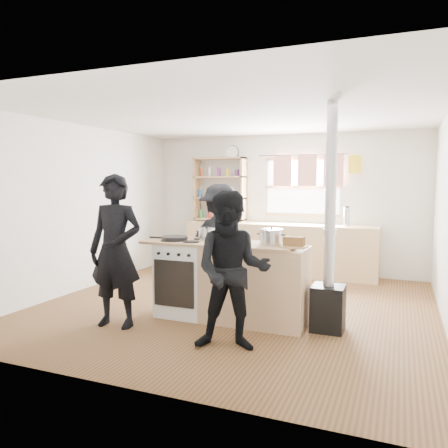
{
  "coord_description": "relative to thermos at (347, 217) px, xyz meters",
  "views": [
    {
      "loc": [
        1.99,
        -5.31,
        1.64
      ],
      "look_at": [
        -0.12,
        -0.1,
        1.1
      ],
      "focal_mm": 35.0,
      "sensor_mm": 36.0,
      "label": 1
    }
  ],
  "objects": [
    {
      "name": "ground",
      "position": [
        -1.16,
        -2.22,
        -1.06
      ],
      "size": [
        5.0,
        5.0,
        0.01
      ],
      "primitive_type": "cube",
      "color": "brown",
      "rests_on": "ground"
    },
    {
      "name": "back_counter",
      "position": [
        -1.16,
        0.0,
        -0.61
      ],
      "size": [
        3.4,
        0.55,
        0.9
      ],
      "primitive_type": "cube",
      "color": "tan",
      "rests_on": "ground"
    },
    {
      "name": "shelving_unit",
      "position": [
        -2.36,
        0.12,
        0.45
      ],
      "size": [
        1.0,
        0.28,
        1.2
      ],
      "color": "tan",
      "rests_on": "back_counter"
    },
    {
      "name": "thermos",
      "position": [
        0.0,
        0.0,
        0.0
      ],
      "size": [
        0.1,
        0.1,
        0.32
      ],
      "primitive_type": "cylinder",
      "color": "silver",
      "rests_on": "back_counter"
    },
    {
      "name": "cooking_island",
      "position": [
        -1.02,
        -2.77,
        -0.59
      ],
      "size": [
        1.97,
        0.64,
        0.93
      ],
      "color": "white",
      "rests_on": "ground"
    },
    {
      "name": "skillet_greens",
      "position": [
        -1.72,
        -2.85,
        -0.1
      ],
      "size": [
        0.33,
        0.33,
        0.05
      ],
      "color": "black",
      "rests_on": "cooking_island"
    },
    {
      "name": "roast_tray",
      "position": [
        -1.04,
        -2.85,
        -0.09
      ],
      "size": [
        0.36,
        0.31,
        0.07
      ],
      "color": "silver",
      "rests_on": "cooking_island"
    },
    {
      "name": "stockpot_stove",
      "position": [
        -1.38,
        -2.64,
        -0.05
      ],
      "size": [
        0.2,
        0.2,
        0.17
      ],
      "color": "silver",
      "rests_on": "cooking_island"
    },
    {
      "name": "stockpot_counter",
      "position": [
        -0.52,
        -2.76,
        -0.04
      ],
      "size": [
        0.27,
        0.27,
        0.2
      ],
      "color": "#B3B3B5",
      "rests_on": "cooking_island"
    },
    {
      "name": "bread_board",
      "position": [
        -0.23,
        -2.88,
        -0.08
      ],
      "size": [
        0.29,
        0.22,
        0.12
      ],
      "color": "tan",
      "rests_on": "cooking_island"
    },
    {
      "name": "flue_heater",
      "position": [
        0.13,
        -2.73,
        -0.41
      ],
      "size": [
        0.35,
        0.35,
        2.5
      ],
      "color": "black",
      "rests_on": "ground"
    },
    {
      "name": "person_near_left",
      "position": [
        -2.14,
        -3.47,
        -0.19
      ],
      "size": [
        0.67,
        0.47,
        1.73
      ],
      "primitive_type": "imported",
      "rotation": [
        0.0,
        0.0,
        0.1
      ],
      "color": "black",
      "rests_on": "ground"
    },
    {
      "name": "person_near_right",
      "position": [
        -0.66,
        -3.63,
        -0.28
      ],
      "size": [
        0.89,
        0.77,
        1.56
      ],
      "primitive_type": "imported",
      "rotation": [
        0.0,
        0.0,
        0.26
      ],
      "color": "black",
      "rests_on": "ground"
    },
    {
      "name": "person_far",
      "position": [
        -1.5,
        -1.93,
        -0.25
      ],
      "size": [
        1.09,
        0.68,
        1.61
      ],
      "primitive_type": "imported",
      "rotation": [
        0.0,
        0.0,
        3.06
      ],
      "color": "black",
      "rests_on": "ground"
    }
  ]
}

